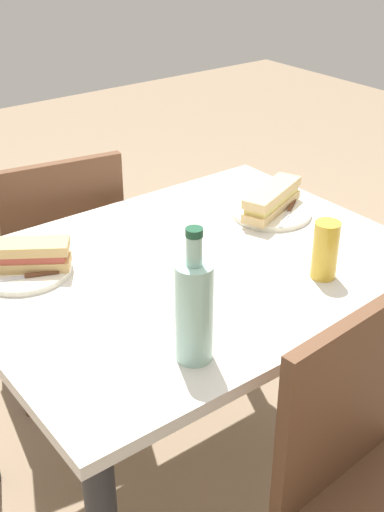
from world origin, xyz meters
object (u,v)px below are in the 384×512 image
chair_far (376,492)px  knife_far (289,211)px  baguette_sandwich_far (272,199)px  dining_table (192,303)px  knife_near (25,276)px  chair_near (60,260)px  beer_glass (325,250)px  baguette_sandwich_near (22,255)px  plate_near (24,270)px  water_bottle (194,309)px  plate_far (271,212)px

chair_far → knife_far: (-0.38, -0.67, 0.26)m
baguette_sandwich_far → knife_far: bearing=124.1°
dining_table → knife_near: bearing=-23.5°
dining_table → chair_near: 0.64m
baguette_sandwich_far → knife_far: size_ratio=1.59×
chair_near → knife_far: bearing=127.7°
dining_table → knife_near: size_ratio=6.42×
chair_far → baguette_sandwich_far: bearing=-116.6°
chair_far → beer_glass: (-0.22, -0.38, 0.32)m
baguette_sandwich_near → plate_near: bearing=90.0°
knife_near → water_bottle: (-0.15, 0.46, 0.10)m
baguette_sandwich_near → beer_glass: size_ratio=1.57×
baguette_sandwich_far → chair_near: bearing=-52.1°
beer_glass → dining_table: bearing=-48.8°
chair_far → plate_near: (0.35, -0.83, 0.25)m
dining_table → baguette_sandwich_near: 0.44m
dining_table → baguette_sandwich_far: bearing=-166.1°
plate_far → baguette_sandwich_far: bearing=14.0°
knife_far → water_bottle: 0.70m
plate_near → knife_near: size_ratio=1.33×
plate_far → beer_glass: bearing=67.3°
plate_near → water_bottle: bearing=104.0°
beer_glass → baguette_sandwich_near: bearing=-38.5°
baguette_sandwich_far → water_bottle: bearing=34.2°
dining_table → knife_far: size_ratio=6.99×
plate_near → plate_far: bearing=170.1°
chair_far → baguette_sandwich_far: 0.84m
chair_near → baguette_sandwich_near: size_ratio=3.90×
baguette_sandwich_far → beer_glass: 0.35m
baguette_sandwich_near → plate_far: bearing=170.1°
chair_far → water_bottle: 0.53m
knife_far → water_bottle: bearing=30.1°
chair_far → baguette_sandwich_near: (0.35, -0.83, 0.29)m
plate_far → water_bottle: bearing=34.2°
chair_far → water_bottle: size_ratio=3.07×
beer_glass → water_bottle: bearing=8.2°
plate_near → beer_glass: bearing=141.5°
plate_near → knife_far: 0.75m
dining_table → plate_near: plate_near is taller
plate_near → plate_far: size_ratio=1.00×
dining_table → baguette_sandwich_near: (0.35, -0.21, 0.17)m
plate_far → knife_far: 0.05m
knife_near → plate_far: size_ratio=0.75×
plate_far → chair_near: bearing=-52.1°
baguette_sandwich_far → water_bottle: (0.57, 0.39, 0.06)m
chair_near → knife_far: chair_near is taller
chair_far → knife_near: bearing=-65.1°
baguette_sandwich_near → beer_glass: bearing=141.5°
chair_near → plate_near: size_ratio=3.88×
chair_near → plate_far: size_ratio=3.88×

